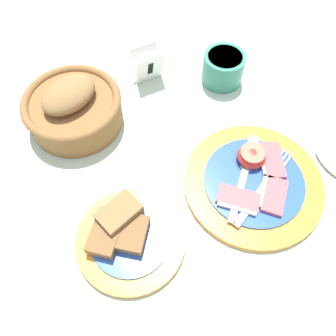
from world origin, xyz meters
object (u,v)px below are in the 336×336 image
Objects in this scene: breakfast_plate at (253,181)px; bread_plate at (126,234)px; bread_basket at (73,107)px; number_card at (148,66)px; sugar_cup at (223,68)px.

bread_plate is (-0.24, 0.03, 0.00)m from breakfast_plate.
bread_plate is 0.95× the size of bread_basket.
number_card is at bearing 54.74° from bread_plate.
bread_basket is 0.18m from number_card.
sugar_cup is 0.16m from number_card.
bread_plate is 0.37m from number_card.
number_card is (0.18, 0.03, -0.00)m from bread_basket.
bread_plate is at bearing 173.29° from breakfast_plate.
number_card reaches higher than breakfast_plate.
breakfast_plate is 0.37m from bread_basket.
bread_plate is 2.46× the size of number_card.
bread_plate is at bearing -148.52° from sugar_cup.
number_card is (-0.03, 0.33, 0.03)m from breakfast_plate.
bread_basket is 2.59× the size of number_card.
breakfast_plate is 0.26m from sugar_cup.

